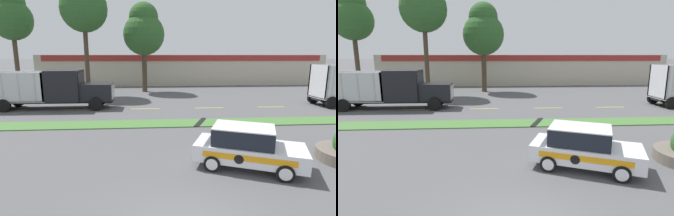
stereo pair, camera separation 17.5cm
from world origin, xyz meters
The scene contains 13 objects.
grass_verge centered at (0.00, 10.94, 0.03)m, with size 120.00×1.96×0.06m, color #477538.
centre_line_2 centered at (-12.04, 15.92, 0.00)m, with size 2.40×0.14×0.01m, color yellow.
centre_line_3 centered at (-6.64, 15.92, 0.00)m, with size 2.40×0.14×0.01m, color yellow.
centre_line_4 centered at (-1.24, 15.92, 0.00)m, with size 2.40×0.14×0.01m, color yellow.
centre_line_5 centered at (4.16, 15.92, 0.00)m, with size 2.40×0.14×0.01m, color yellow.
centre_line_6 centered at (9.56, 15.92, 0.00)m, with size 2.40×0.14×0.01m, color yellow.
centre_line_7 centered at (14.96, 15.92, 0.00)m, with size 2.40×0.14×0.01m, color yellow.
dump_truck_mid centered at (-8.70, 16.63, 1.57)m, with size 11.39×2.65×3.18m.
rally_car centered at (2.91, 4.05, 0.85)m, with size 4.55×3.35×1.70m.
store_building_backdrop centered at (4.34, 37.96, 2.21)m, with size 41.86×12.10×4.42m.
tree_behind_left centered at (-7.63, 24.09, 9.65)m, with size 4.94×4.94×12.91m.
tree_behind_centre centered at (-16.67, 27.53, 8.81)m, with size 4.67×4.67×11.90m.
tree_behind_right centered at (-1.42, 26.50, 7.22)m, with size 4.86×4.86×10.43m.
Camera 1 is at (-0.93, -5.53, 4.40)m, focal length 28.00 mm.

